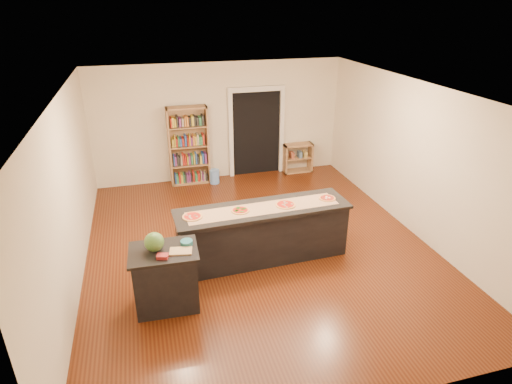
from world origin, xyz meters
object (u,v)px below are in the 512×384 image
object	(u,v)px
low_shelf	(298,158)
side_counter	(166,278)
kitchen_island	(263,233)
bookshelf	(189,146)
waste_bin	(214,176)
watermelon	(154,242)

from	to	relation	value
low_shelf	side_counter	bearing A→B (deg)	-129.22
kitchen_island	bookshelf	bearing A→B (deg)	99.66
low_shelf	waste_bin	distance (m)	2.22
bookshelf	kitchen_island	bearing A→B (deg)	-78.05
kitchen_island	bookshelf	distance (m)	3.75
kitchen_island	watermelon	world-z (taller)	watermelon
kitchen_island	watermelon	size ratio (longest dim) A/B	10.77
side_counter	low_shelf	bearing A→B (deg)	53.06
bookshelf	low_shelf	distance (m)	2.81
side_counter	bookshelf	xyz separation A→B (m)	(0.91, 4.49, 0.46)
side_counter	watermelon	distance (m)	0.61
kitchen_island	waste_bin	distance (m)	3.47
bookshelf	watermelon	size ratio (longest dim) A/B	6.88
waste_bin	low_shelf	bearing A→B (deg)	5.05
side_counter	watermelon	world-z (taller)	watermelon
low_shelf	watermelon	xyz separation A→B (m)	(-3.78, -4.47, 0.70)
waste_bin	side_counter	bearing A→B (deg)	-108.80
side_counter	waste_bin	distance (m)	4.56
waste_bin	watermelon	world-z (taller)	watermelon
bookshelf	watermelon	bearing A→B (deg)	-102.88
kitchen_island	watermelon	xyz separation A→B (m)	(-1.79, -0.82, 0.59)
kitchen_island	side_counter	world-z (taller)	kitchen_island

